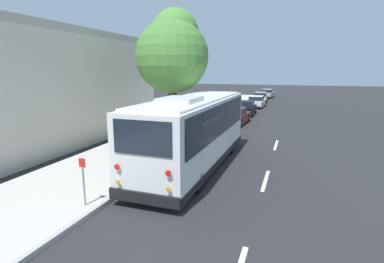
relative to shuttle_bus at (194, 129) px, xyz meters
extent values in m
plane|color=#28282B|center=(-1.43, -0.16, -1.74)|extent=(160.00, 160.00, 0.00)
cube|color=beige|center=(-1.43, 3.74, -1.66)|extent=(80.00, 4.45, 0.15)
cube|color=#AAA69D|center=(-1.43, 1.44, -1.66)|extent=(80.00, 0.14, 0.15)
cube|color=white|center=(0.00, 0.00, -0.10)|extent=(9.26, 2.48, 2.73)
cube|color=black|center=(0.00, 0.00, -1.33)|extent=(9.31, 2.53, 0.28)
cube|color=black|center=(0.00, 0.00, 0.49)|extent=(8.51, 2.56, 1.30)
cube|color=black|center=(4.64, -0.05, 0.49)|extent=(0.05, 2.09, 1.37)
cube|color=black|center=(-4.64, 0.05, 0.59)|extent=(0.05, 1.92, 1.04)
cube|color=black|center=(4.64, -0.05, 1.12)|extent=(0.06, 1.72, 0.22)
cube|color=white|center=(0.00, 0.00, 1.30)|extent=(8.69, 2.25, 0.10)
cube|color=silver|center=(-1.64, 0.02, 1.42)|extent=(1.71, 1.37, 0.20)
cube|color=black|center=(4.67, -0.05, -1.29)|extent=(0.12, 2.41, 0.36)
cube|color=black|center=(-4.66, 0.05, -1.29)|extent=(0.12, 2.41, 0.36)
cylinder|color=red|center=(-4.70, 0.91, -0.38)|extent=(0.03, 0.18, 0.18)
cylinder|color=orange|center=(-4.70, 0.91, -0.87)|extent=(0.03, 0.14, 0.14)
cylinder|color=red|center=(-4.72, -0.81, -0.38)|extent=(0.03, 0.18, 0.18)
cylinder|color=orange|center=(-4.72, -0.81, -0.87)|extent=(0.03, 0.14, 0.14)
cube|color=white|center=(4.72, 0.75, -1.12)|extent=(0.04, 0.32, 0.18)
cube|color=white|center=(4.71, -0.85, -1.12)|extent=(0.04, 0.32, 0.18)
cube|color=black|center=(4.35, 1.31, 0.75)|extent=(0.06, 0.10, 0.24)
cylinder|color=black|center=(2.75, 1.01, -1.25)|extent=(0.97, 0.31, 0.96)
cylinder|color=slate|center=(2.75, 1.01, -1.25)|extent=(0.44, 0.32, 0.43)
cylinder|color=black|center=(2.73, -1.07, -1.25)|extent=(0.97, 0.31, 0.96)
cylinder|color=slate|center=(2.73, -1.07, -1.25)|extent=(0.44, 0.32, 0.43)
cylinder|color=black|center=(-2.58, 1.07, -1.25)|extent=(0.97, 0.31, 0.96)
cylinder|color=slate|center=(-2.58, 1.07, -1.25)|extent=(0.44, 0.32, 0.43)
cylinder|color=black|center=(-2.60, -1.01, -1.25)|extent=(0.97, 0.31, 0.96)
cylinder|color=slate|center=(-2.60, -1.01, -1.25)|extent=(0.44, 0.32, 0.43)
cube|color=maroon|center=(11.31, 0.35, -1.24)|extent=(4.19, 1.87, 0.65)
cube|color=black|center=(11.20, 0.36, -0.67)|extent=(2.03, 1.52, 0.48)
cube|color=maroon|center=(11.20, 0.36, -0.43)|extent=(1.95, 1.48, 0.05)
cube|color=black|center=(13.38, 0.22, -1.47)|extent=(0.18, 1.57, 0.20)
cube|color=black|center=(9.24, 0.48, -1.47)|extent=(0.18, 1.57, 0.20)
cylinder|color=black|center=(12.65, 1.00, -1.40)|extent=(0.68, 0.24, 0.67)
cylinder|color=slate|center=(12.65, 1.00, -1.40)|extent=(0.32, 0.24, 0.30)
cylinder|color=black|center=(12.56, -0.46, -1.40)|extent=(0.68, 0.24, 0.67)
cylinder|color=slate|center=(12.56, -0.46, -1.40)|extent=(0.32, 0.24, 0.30)
cylinder|color=black|center=(10.06, 1.17, -1.40)|extent=(0.68, 0.24, 0.67)
cylinder|color=slate|center=(10.06, 1.17, -1.40)|extent=(0.32, 0.24, 0.30)
cylinder|color=black|center=(9.97, -0.30, -1.40)|extent=(0.68, 0.24, 0.67)
cylinder|color=slate|center=(9.97, -0.30, -1.40)|extent=(0.32, 0.24, 0.30)
cube|color=black|center=(16.97, 0.46, -1.25)|extent=(4.18, 1.84, 0.64)
cube|color=black|center=(16.87, 0.45, -0.69)|extent=(2.00, 1.54, 0.48)
cube|color=black|center=(16.87, 0.45, -0.45)|extent=(1.92, 1.50, 0.05)
cube|color=black|center=(19.06, 0.52, -1.47)|extent=(0.13, 1.66, 0.20)
cube|color=black|center=(14.89, 0.40, -1.47)|extent=(0.13, 1.66, 0.20)
cylinder|color=black|center=(18.26, 1.28, -1.41)|extent=(0.66, 0.22, 0.66)
cylinder|color=slate|center=(18.26, 1.28, -1.41)|extent=(0.30, 0.23, 0.30)
cylinder|color=black|center=(18.30, -0.29, -1.41)|extent=(0.66, 0.22, 0.66)
cylinder|color=slate|center=(18.30, -0.29, -1.41)|extent=(0.30, 0.23, 0.30)
cylinder|color=black|center=(15.65, 1.20, -1.41)|extent=(0.66, 0.22, 0.66)
cylinder|color=slate|center=(15.65, 1.20, -1.41)|extent=(0.30, 0.23, 0.30)
cylinder|color=black|center=(15.69, -0.36, -1.41)|extent=(0.66, 0.22, 0.66)
cylinder|color=slate|center=(15.69, -0.36, -1.41)|extent=(0.30, 0.23, 0.30)
cube|color=silver|center=(23.28, 0.22, -1.25)|extent=(4.47, 1.84, 0.64)
cube|color=black|center=(23.16, 0.22, -0.69)|extent=(2.13, 1.54, 0.48)
cube|color=silver|center=(23.16, 0.22, -0.45)|extent=(2.05, 1.51, 0.05)
cube|color=black|center=(25.51, 0.16, -1.47)|extent=(0.12, 1.67, 0.20)
cube|color=black|center=(21.04, 0.27, -1.47)|extent=(0.12, 1.67, 0.20)
cylinder|color=black|center=(24.69, 0.97, -1.41)|extent=(0.66, 0.22, 0.66)
cylinder|color=slate|center=(24.69, 0.97, -1.41)|extent=(0.30, 0.23, 0.30)
cylinder|color=black|center=(24.65, -0.61, -1.41)|extent=(0.66, 0.22, 0.66)
cylinder|color=slate|center=(24.65, -0.61, -1.41)|extent=(0.30, 0.23, 0.30)
cylinder|color=black|center=(21.90, 1.04, -1.41)|extent=(0.66, 0.22, 0.66)
cylinder|color=slate|center=(21.90, 1.04, -1.41)|extent=(0.30, 0.23, 0.30)
cylinder|color=black|center=(21.86, -0.54, -1.41)|extent=(0.66, 0.22, 0.66)
cylinder|color=slate|center=(21.86, -0.54, -1.41)|extent=(0.30, 0.23, 0.30)
cube|color=tan|center=(29.56, 0.48, -1.26)|extent=(4.61, 1.98, 0.63)
cube|color=black|center=(29.44, 0.47, -0.70)|extent=(2.22, 1.61, 0.48)
cube|color=tan|center=(29.44, 0.47, -0.46)|extent=(2.13, 1.57, 0.05)
cube|color=black|center=(31.84, 0.61, -1.47)|extent=(0.18, 1.66, 0.20)
cube|color=black|center=(27.29, 0.34, -1.47)|extent=(0.18, 1.66, 0.20)
cylinder|color=black|center=(30.94, 1.34, -1.41)|extent=(0.65, 0.24, 0.64)
cylinder|color=slate|center=(30.94, 1.34, -1.41)|extent=(0.30, 0.24, 0.29)
cylinder|color=black|center=(31.03, -0.22, -1.41)|extent=(0.65, 0.24, 0.64)
cylinder|color=slate|center=(31.03, -0.22, -1.41)|extent=(0.30, 0.24, 0.29)
cylinder|color=black|center=(28.09, 1.17, -1.41)|extent=(0.65, 0.24, 0.64)
cylinder|color=slate|center=(28.09, 1.17, -1.41)|extent=(0.30, 0.24, 0.29)
cylinder|color=black|center=(28.19, -0.39, -1.41)|extent=(0.65, 0.24, 0.64)
cylinder|color=slate|center=(28.19, -0.39, -1.41)|extent=(0.30, 0.24, 0.29)
cube|color=#A8AAAF|center=(36.14, 0.18, -1.24)|extent=(4.52, 1.93, 0.66)
cube|color=black|center=(36.02, 0.18, -0.67)|extent=(2.18, 1.57, 0.48)
cube|color=#A8AAAF|center=(36.02, 0.18, -0.43)|extent=(2.09, 1.53, 0.05)
cube|color=black|center=(38.38, 0.06, -1.47)|extent=(0.17, 1.65, 0.20)
cube|color=black|center=(33.89, 0.30, -1.47)|extent=(0.17, 1.65, 0.20)
cylinder|color=black|center=(37.58, 0.88, -1.40)|extent=(0.68, 0.23, 0.67)
cylinder|color=slate|center=(37.58, 0.88, -1.40)|extent=(0.31, 0.24, 0.30)
cylinder|color=black|center=(37.50, -0.67, -1.40)|extent=(0.68, 0.23, 0.67)
cylinder|color=slate|center=(37.50, -0.67, -1.40)|extent=(0.31, 0.24, 0.30)
cylinder|color=black|center=(34.78, 1.02, -1.40)|extent=(0.68, 0.23, 0.67)
cylinder|color=slate|center=(34.78, 1.02, -1.40)|extent=(0.31, 0.24, 0.30)
cylinder|color=black|center=(34.69, -0.52, -1.40)|extent=(0.68, 0.23, 0.67)
cylinder|color=slate|center=(34.69, -0.52, -1.40)|extent=(0.31, 0.24, 0.30)
cylinder|color=brown|center=(3.74, 2.61, 0.13)|extent=(0.50, 0.50, 3.43)
sphere|color=#4C8438|center=(3.74, 2.61, 3.29)|extent=(4.12, 4.12, 4.12)
sphere|color=#528F3C|center=(4.26, 2.61, 4.62)|extent=(2.68, 2.68, 2.68)
cylinder|color=gray|center=(-5.13, 1.84, -0.97)|extent=(0.06, 0.06, 1.23)
cube|color=red|center=(-5.13, 1.84, -0.21)|extent=(0.02, 0.22, 0.28)
cylinder|color=gray|center=(-3.34, 1.84, -0.98)|extent=(0.06, 0.06, 1.21)
cube|color=red|center=(-3.34, 1.84, -0.24)|extent=(0.02, 0.22, 0.28)
cube|color=beige|center=(0.09, 10.41, 1.34)|extent=(19.64, 7.07, 6.15)
cube|color=#B1A99C|center=(0.09, 7.02, 4.61)|extent=(19.64, 0.30, 0.40)
cube|color=silver|center=(-0.71, -3.22, -1.73)|extent=(2.40, 0.14, 0.01)
cube|color=silver|center=(5.29, -3.22, -1.73)|extent=(2.40, 0.14, 0.01)
camera|label=1|loc=(-12.21, -4.15, 2.54)|focal=28.00mm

